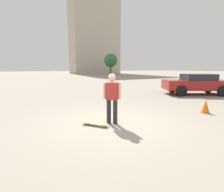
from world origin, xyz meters
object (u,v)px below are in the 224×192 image
at_px(person, 112,95).
at_px(traffic_cone, 205,106).
at_px(car_parked_near, 196,84).
at_px(skateboard, 95,123).

relative_size(person, traffic_cone, 3.03).
bearing_deg(traffic_cone, car_parked_near, -50.24).
bearing_deg(skateboard, traffic_cone, -136.41).
bearing_deg(person, car_parked_near, 58.72).
bearing_deg(traffic_cone, person, 81.56).
xyz_separation_m(skateboard, traffic_cone, (-0.64, -4.44, 0.19)).
distance_m(skateboard, car_parked_near, 9.05).
bearing_deg(car_parked_near, skateboard, 47.46).
height_order(skateboard, car_parked_near, car_parked_near).
height_order(person, skateboard, person).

